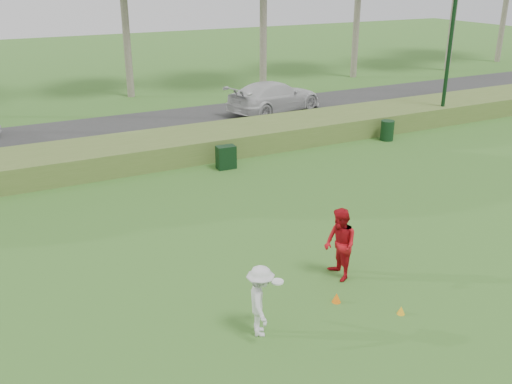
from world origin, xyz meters
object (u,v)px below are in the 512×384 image
utility_cabinet (226,157)px  car_right (275,97)px  trash_bin (387,130)px  player_white (260,301)px  cone_orange (336,298)px  lamp_post (455,7)px  cone_yellow (401,310)px  player_red (340,245)px

utility_cabinet → car_right: bearing=52.7°
trash_bin → car_right: size_ratio=0.16×
player_white → utility_cabinet: (3.80, 10.16, -0.35)m
cone_orange → car_right: size_ratio=0.04×
cone_orange → utility_cabinet: size_ratio=0.26×
cone_orange → utility_cabinet: bearing=80.5°
lamp_post → trash_bin: 6.77m
utility_cabinet → car_right: 9.48m
player_white → car_right: (9.93, 17.38, 0.07)m
lamp_post → cone_yellow: size_ratio=40.97×
cone_yellow → utility_cabinet: 10.99m
car_right → player_white: bearing=135.9°
lamp_post → utility_cabinet: (-12.37, -1.29, -5.14)m
trash_bin → car_right: (-1.97, 6.97, 0.42)m
player_white → cone_orange: (2.14, 0.27, -0.68)m
lamp_post → player_red: bearing=-142.4°
player_red → car_right: bearing=163.3°
utility_cabinet → car_right: car_right is taller
player_red → lamp_post: bearing=134.5°
lamp_post → player_red: 17.46m
utility_cabinet → trash_bin: utility_cabinet is taller
lamp_post → player_white: bearing=-144.7°
lamp_post → car_right: 9.83m
cone_orange → lamp_post: bearing=38.5°
lamp_post → car_right: bearing=136.5°
cone_orange → trash_bin: 14.07m
lamp_post → utility_cabinet: bearing=-174.1°
cone_orange → utility_cabinet: (1.66, 9.89, 0.33)m
cone_yellow → car_right: 19.42m
lamp_post → trash_bin: (-4.28, -1.04, -5.14)m
cone_orange → car_right: bearing=65.5°
lamp_post → cone_yellow: (-13.02, -12.25, -5.49)m
utility_cabinet → lamp_post: bearing=9.0°
player_red → cone_orange: 1.41m
player_red → utility_cabinet: size_ratio=2.05×
player_red → player_white: bearing=-60.3°
car_right → player_red: bearing=142.0°
player_red → trash_bin: (9.06, 9.22, -0.48)m
cone_yellow → cone_orange: bearing=133.3°
player_white → cone_yellow: 3.33m
player_white → player_red: 3.08m
player_red → utility_cabinet: bearing=-179.2°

